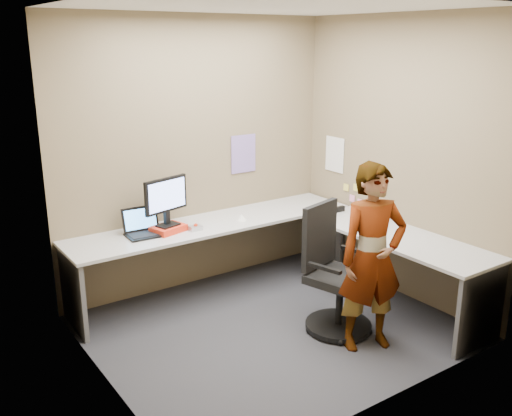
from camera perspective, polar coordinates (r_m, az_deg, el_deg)
ground at (r=5.17m, az=1.71°, el=-11.88°), size 3.00×3.00×0.00m
wall_back at (r=5.75m, az=-5.92°, el=5.33°), size 3.00×0.00×3.00m
wall_right at (r=5.68m, az=14.13°, el=4.78°), size 0.00×2.70×2.70m
wall_left at (r=4.00m, az=-15.69°, el=-0.16°), size 0.00×2.70×2.70m
ceiling at (r=4.55m, az=2.02°, el=19.58°), size 3.00×3.00×0.00m
desk at (r=5.45m, az=3.05°, el=-3.57°), size 2.98×2.58×0.73m
paper_ream at (r=5.38m, az=-8.76°, el=-2.06°), size 0.34×0.29×0.06m
monitor at (r=5.31m, az=-8.98°, el=1.03°), size 0.47×0.19×0.45m
laptop at (r=5.34m, az=-11.20°, el=-1.96°), size 0.35×0.30×0.24m
trackball_mouse at (r=5.39m, az=-6.09°, el=-1.97°), size 0.12×0.08×0.07m
origami at (r=5.66m, az=-1.46°, el=-0.94°), size 0.10×0.10×0.06m
stapler at (r=5.99m, az=8.23°, el=-0.14°), size 0.15×0.04×0.05m
flower at (r=5.75m, az=12.30°, el=0.13°), size 0.07×0.07×0.22m
calendar_purple at (r=6.03m, az=-1.26°, el=5.44°), size 0.30×0.01×0.40m
calendar_white at (r=6.31m, az=7.88°, el=5.33°), size 0.01×0.28×0.38m
sticky_note_a at (r=6.13m, az=9.97°, el=2.02°), size 0.01×0.07×0.07m
sticky_note_b at (r=6.20m, az=9.59°, el=0.96°), size 0.01×0.07×0.07m
sticky_note_c at (r=6.12m, az=10.36°, el=0.53°), size 0.01×0.07×0.07m
sticky_note_d at (r=6.24m, az=9.00°, el=2.04°), size 0.01×0.07×0.07m
office_chair at (r=5.02m, az=7.78°, el=-7.19°), size 0.62×0.60×1.10m
person at (r=4.67m, az=11.54°, el=-4.90°), size 0.66×0.53×1.55m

